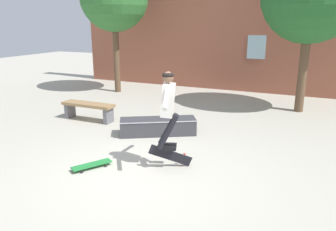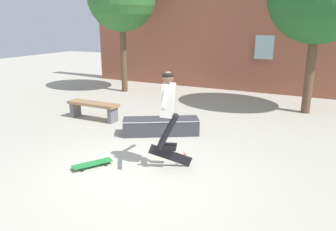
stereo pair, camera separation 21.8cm
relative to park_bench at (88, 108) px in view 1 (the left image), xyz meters
name	(u,v)px [view 1 (the left image)]	position (x,y,z in m)	size (l,w,h in m)	color
ground_plane	(143,172)	(3.05, -2.37, -0.36)	(40.00, 40.00, 0.00)	#B2AD9E
building_backdrop	(244,32)	(3.06, 6.11, 1.97)	(15.24, 0.52, 5.41)	#93513D
park_bench	(88,108)	(0.00, 0.00, 0.00)	(1.59, 0.42, 0.51)	#99754C
skate_ledge	(158,126)	(2.35, -0.29, -0.16)	(1.90, 1.42, 0.41)	#38383D
skater	(168,104)	(3.39, -1.98, 0.92)	(0.53, 1.30, 1.48)	silver
skateboard_flipping	(170,155)	(3.43, -1.95, -0.11)	(0.75, 0.45, 0.49)	black
skateboard_resting	(92,165)	(2.05, -2.61, -0.29)	(0.58, 0.77, 0.08)	#237F38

